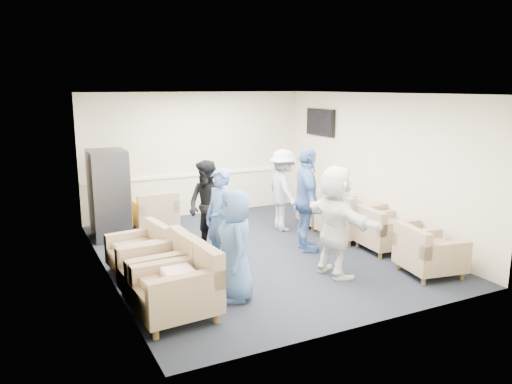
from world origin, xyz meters
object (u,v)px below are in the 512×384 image
armchair_left_mid (163,273)px  armchair_right_midfar (347,219)px  armchair_left_near (179,288)px  armchair_right_far (318,211)px  armchair_corner (155,213)px  armchair_right_near (427,254)px  armchair_right_midnear (383,232)px  vending_machine (109,194)px  person_front_right (336,221)px  person_mid_right (307,200)px  person_front_left (235,245)px  armchair_left_far (142,252)px  person_back_right (284,190)px  person_back_left (208,207)px  person_mid_left (220,219)px

armchair_left_mid → armchair_right_midfar: armchair_right_midfar is taller
armchair_left_near → armchair_right_far: size_ratio=1.18×
armchair_corner → armchair_left_near: bearing=77.4°
armchair_left_mid → armchair_corner: 3.49m
armchair_right_near → armchair_right_midnear: (0.16, 1.20, 0.00)m
armchair_right_near → vending_machine: 5.70m
armchair_right_near → person_front_right: (-1.27, 0.61, 0.52)m
person_mid_right → person_front_left: bearing=144.5°
vending_machine → armchair_right_midfar: bearing=-27.1°
armchair_right_midnear → armchair_right_far: size_ratio=1.03×
armchair_left_far → armchair_right_midnear: 4.09m
vending_machine → armchair_left_mid: bearing=-88.1°
person_back_right → person_front_right: person_front_right is taller
armchair_left_near → armchair_right_near: (3.81, -0.30, -0.05)m
armchair_left_far → person_front_left: bearing=22.9°
person_back_right → person_mid_right: size_ratio=0.89×
armchair_left_near → armchair_left_mid: bearing=177.9°
person_back_left → person_mid_right: (1.55, -0.68, 0.11)m
armchair_right_midfar → armchair_left_near: bearing=107.2°
armchair_left_near → person_mid_right: person_mid_right is taller
person_mid_right → vending_machine: bearing=72.2°
armchair_corner → person_back_right: 2.62m
armchair_right_midnear → vending_machine: 5.03m
armchair_right_midnear → vending_machine: vending_machine is taller
armchair_right_near → armchair_left_near: bearing=95.1°
armchair_right_near → person_front_left: (-2.96, 0.49, 0.43)m
person_front_left → armchair_right_midnear: bearing=115.2°
person_mid_left → armchair_right_near: bearing=35.0°
armchair_left_near → person_front_left: 0.95m
armchair_left_mid → armchair_right_near: 3.94m
person_back_left → person_mid_right: bearing=39.6°
vending_machine → person_back_right: bearing=-17.3°
armchair_right_midfar → person_front_right: (-1.30, -1.44, 0.47)m
armchair_left_near → person_back_right: person_back_right is taller
armchair_left_far → armchair_right_midfar: (3.88, 0.02, 0.06)m
armchair_right_midfar → armchair_corner: (-3.07, 2.24, -0.05)m
armchair_corner → armchair_right_far: bearing=155.7°
person_back_right → person_front_right: 2.53m
person_mid_left → vending_machine: bearing=-175.8°
armchair_right_midnear → armchair_right_far: armchair_right_midnear is taller
armchair_left_mid → armchair_corner: size_ratio=1.13×
armchair_right_far → armchair_corner: bearing=74.6°
person_mid_left → person_back_left: (0.10, 0.81, 0.01)m
armchair_right_near → person_back_left: (-2.59, 2.48, 0.47)m
armchair_corner → person_front_left: (0.08, -3.80, 0.42)m
armchair_left_mid → person_mid_left: size_ratio=0.60×
armchair_left_far → person_mid_right: size_ratio=0.49×
armchair_right_midfar → person_back_left: size_ratio=0.66×
vending_machine → person_front_right: person_front_right is taller
armchair_right_far → vending_machine: vending_machine is taller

